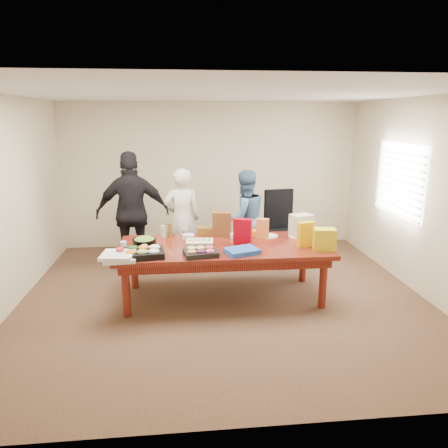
{
  "coord_description": "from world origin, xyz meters",
  "views": [
    {
      "loc": [
        -0.52,
        -5.25,
        2.41
      ],
      "look_at": [
        0.02,
        0.1,
        1.02
      ],
      "focal_mm": 33.02,
      "sensor_mm": 36.0,
      "label": 1
    }
  ],
  "objects": [
    {
      "name": "chip_bag_red",
      "position": [
        0.26,
        0.01,
        0.93
      ],
      "size": [
        0.26,
        0.18,
        0.36
      ],
      "primitive_type": "cube",
      "rotation": [
        0.0,
        0.0,
        -0.34
      ],
      "color": "#A5000E",
      "rests_on": "conference_table"
    },
    {
      "name": "chip_bag_orange",
      "position": [
        0.59,
        0.29,
        0.89
      ],
      "size": [
        0.19,
        0.12,
        0.28
      ],
      "primitive_type": "cube",
      "rotation": [
        0.0,
        0.0,
        -0.23
      ],
      "color": "orange",
      "rests_on": "conference_table"
    },
    {
      "name": "bread_loaf",
      "position": [
        -0.18,
        0.52,
        0.81
      ],
      "size": [
        0.3,
        0.16,
        0.11
      ],
      "primitive_type": "cube",
      "rotation": [
        0.0,
        0.0,
        -0.16
      ],
      "color": "brown",
      "rests_on": "conference_table"
    },
    {
      "name": "office_chair",
      "position": [
        1.09,
        1.21,
        0.6
      ],
      "size": [
        0.69,
        0.69,
        1.19
      ],
      "primitive_type": "cube",
      "rotation": [
        0.0,
        0.0,
        0.15
      ],
      "color": "black",
      "rests_on": "floor"
    },
    {
      "name": "sheet_cake",
      "position": [
        -0.32,
        0.04,
        0.78
      ],
      "size": [
        0.38,
        0.29,
        0.06
      ],
      "primitive_type": "cube",
      "rotation": [
        0.0,
        0.0,
        -0.08
      ],
      "color": "silver",
      "rests_on": "conference_table"
    },
    {
      "name": "person_left",
      "position": [
        -1.31,
        1.14,
        0.96
      ],
      "size": [
        1.16,
        0.55,
        1.92
      ],
      "primitive_type": "imported",
      "rotation": [
        0.0,
        0.0,
        3.21
      ],
      "color": "black",
      "rests_on": "floor"
    },
    {
      "name": "floor",
      "position": [
        0.0,
        0.0,
        -0.01
      ],
      "size": [
        5.5,
        5.0,
        0.02
      ],
      "primitive_type": "cube",
      "color": "#47301E",
      "rests_on": "ground"
    },
    {
      "name": "chip_bag_yellow",
      "position": [
        1.08,
        -0.17,
        0.92
      ],
      "size": [
        0.24,
        0.15,
        0.34
      ],
      "primitive_type": "cube",
      "rotation": [
        0.0,
        0.0,
        0.29
      ],
      "color": "#FABC07",
      "rests_on": "conference_table"
    },
    {
      "name": "clear_cup_a",
      "position": [
        -1.03,
        -0.21,
        0.8
      ],
      "size": [
        0.09,
        0.09,
        0.1
      ],
      "primitive_type": "cylinder",
      "rotation": [
        0.0,
        0.0,
        -0.21
      ],
      "color": "silver",
      "rests_on": "conference_table"
    },
    {
      "name": "salad_bowl",
      "position": [
        -1.05,
        0.06,
        0.8
      ],
      "size": [
        0.33,
        0.33,
        0.1
      ],
      "primitive_type": "cylinder",
      "rotation": [
        0.0,
        0.0,
        0.06
      ],
      "color": "black",
      "rests_on": "conference_table"
    },
    {
      "name": "window_blinds",
      "position": [
        2.68,
        0.6,
        1.5
      ],
      "size": [
        0.04,
        1.36,
        1.0
      ],
      "primitive_type": "cube",
      "color": "beige",
      "rests_on": "wall_right"
    },
    {
      "name": "veggie_tray",
      "position": [
        -1.03,
        -0.36,
        0.79
      ],
      "size": [
        0.54,
        0.45,
        0.08
      ],
      "primitive_type": "cube",
      "rotation": [
        0.0,
        0.0,
        0.13
      ],
      "color": "black",
      "rests_on": "conference_table"
    },
    {
      "name": "dip_bowl_a",
      "position": [
        0.21,
        0.33,
        0.78
      ],
      "size": [
        0.2,
        0.2,
        0.06
      ],
      "primitive_type": "cylinder",
      "rotation": [
        0.0,
        0.0,
        0.33
      ],
      "color": "silver",
      "rests_on": "conference_table"
    },
    {
      "name": "wall_front",
      "position": [
        0.0,
        -2.5,
        1.35
      ],
      "size": [
        5.5,
        0.04,
        2.7
      ],
      "primitive_type": "cube",
      "color": "beige",
      "rests_on": "floor"
    },
    {
      "name": "mustard_bottle",
      "position": [
        0.14,
        0.48,
        0.83
      ],
      "size": [
        0.07,
        0.07,
        0.16
      ],
      "primitive_type": "cylinder",
      "rotation": [
        0.0,
        0.0,
        -0.33
      ],
      "color": "#EFF914",
      "rests_on": "conference_table"
    },
    {
      "name": "dip_bowl_b",
      "position": [
        -0.46,
        0.34,
        0.78
      ],
      "size": [
        0.19,
        0.19,
        0.07
      ],
      "primitive_type": "cylinder",
      "rotation": [
        0.0,
        0.0,
        0.18
      ],
      "color": "silver",
      "rests_on": "conference_table"
    },
    {
      "name": "ceiling",
      "position": [
        0.0,
        0.0,
        2.71
      ],
      "size": [
        5.5,
        5.0,
        0.02
      ],
      "primitive_type": "cube",
      "color": "white",
      "rests_on": "wall_back"
    },
    {
      "name": "banana_bunch",
      "position": [
        0.54,
        0.4,
        0.79
      ],
      "size": [
        0.27,
        0.19,
        0.08
      ],
      "primitive_type": "cube",
      "rotation": [
        0.0,
        0.0,
        -0.2
      ],
      "color": "yellow",
      "rests_on": "conference_table"
    },
    {
      "name": "grocery_bag_yellow",
      "position": [
        1.28,
        -0.32,
        0.89
      ],
      "size": [
        0.31,
        0.24,
        0.28
      ],
      "primitive_type": "cube",
      "rotation": [
        0.0,
        0.0,
        -0.16
      ],
      "color": "yellow",
      "rests_on": "conference_table"
    },
    {
      "name": "clear_cup_b",
      "position": [
        -1.3,
        -0.08,
        0.81
      ],
      "size": [
        0.09,
        0.09,
        0.11
      ],
      "primitive_type": "cylinder",
      "rotation": [
        0.0,
        0.0,
        0.1
      ],
      "color": "white",
      "rests_on": "conference_table"
    },
    {
      "name": "wall_back",
      "position": [
        0.0,
        2.5,
        1.35
      ],
      "size": [
        5.5,
        0.04,
        2.7
      ],
      "primitive_type": "cube",
      "color": "beige",
      "rests_on": "floor"
    },
    {
      "name": "kraft_bag",
      "position": [
        0.02,
        0.45,
        0.93
      ],
      "size": [
        0.28,
        0.18,
        0.35
      ],
      "primitive_type": "cube",
      "rotation": [
        0.0,
        0.0,
        -0.1
      ],
      "color": "brown",
      "rests_on": "conference_table"
    },
    {
      "name": "chip_bag_blue",
      "position": [
        0.2,
        -0.36,
        0.78
      ],
      "size": [
        0.47,
        0.41,
        0.06
      ],
      "primitive_type": "cube",
      "rotation": [
        0.0,
        0.0,
        0.33
      ],
      "color": "blue",
      "rests_on": "conference_table"
    },
    {
      "name": "person_center",
      "position": [
        -0.55,
        1.21,
        0.82
      ],
      "size": [
        0.65,
        0.47,
        1.65
      ],
      "primitive_type": "imported",
      "rotation": [
        0.0,
        0.0,
        3.27
      ],
      "color": "beige",
      "rests_on": "floor"
    },
    {
      "name": "conference_table",
      "position": [
        0.0,
        0.0,
        0.38
      ],
      "size": [
        2.8,
        1.2,
        0.75
      ],
      "primitive_type": "cube",
      "color": "#4C1C0F",
      "rests_on": "floor"
    },
    {
      "name": "dressing_bottle",
      "position": [
        -0.72,
        0.52,
        0.85
      ],
      "size": [
        0.06,
        0.06,
        0.2
      ],
      "primitive_type": "cylinder",
      "rotation": [
        0.0,
        0.0,
        -0.0
      ],
      "color": "brown",
      "rests_on": "conference_table"
    },
    {
      "name": "person_right",
      "position": [
        0.47,
        1.24,
        0.8
      ],
      "size": [
        0.92,
        0.81,
        1.6
      ],
      "primitive_type": "imported",
      "rotation": [
        0.0,
        0.0,
        3.44
      ],
      "color": "teal",
      "rests_on": "floor"
    },
    {
      "name": "fruit_tray",
      "position": [
        -0.32,
        -0.39,
        0.78
      ],
      "size": [
        0.45,
        0.38,
        0.06
      ],
      "primitive_type": "cube",
      "rotation": [
        0.0,
        0.0,
        0.17
      ],
      "color": "black",
      "rests_on": "conference_table"
    },
    {
      "name": "ranch_bottle",
      "position": [
        -0.82,
        0.43,
        0.84
      ],
      "size": [
        0.07,
        0.07,
        0.18
      ],
      "primitive_type": "cylinder",
      "rotation": [
        0.0,
        0.0,
        0.12
      ],
      "color": "beige",
      "rests_on": "conference_table"
    },
    {
      "name": "plate_a",
      "position": [
        1.1,
        0.28,
        0.76
      ],
      "size": [
        0.28,
        0.28,
        0.02
      ],
      "primitive_type": "cylinder",
      "rotation": [
        0.0,
        0.0,
        -0.06
      ],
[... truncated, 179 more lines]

